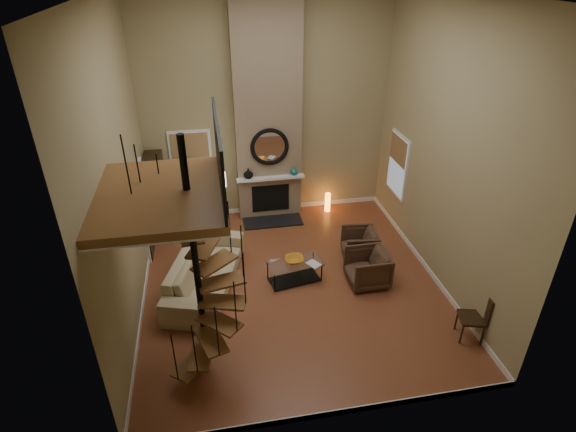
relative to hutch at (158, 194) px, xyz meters
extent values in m
cube|color=#9F5733|center=(2.77, -2.82, -0.95)|extent=(6.00, 6.50, 0.01)
cube|color=tan|center=(2.77, 0.43, 1.80)|extent=(6.00, 0.02, 5.50)
cube|color=tan|center=(2.77, -6.07, 1.80)|extent=(6.00, 0.02, 5.50)
cube|color=tan|center=(-0.23, -2.82, 1.80)|extent=(0.02, 6.50, 5.50)
cube|color=tan|center=(5.77, -2.82, 1.80)|extent=(0.02, 6.50, 5.50)
cube|color=white|center=(2.77, 0.42, -0.89)|extent=(6.00, 0.02, 0.12)
cube|color=white|center=(2.77, -6.06, -0.89)|extent=(6.00, 0.02, 0.12)
cube|color=white|center=(-0.22, -2.82, -0.89)|extent=(0.02, 6.50, 0.12)
cube|color=white|center=(5.76, -2.82, -0.89)|extent=(0.02, 6.50, 0.12)
cube|color=#877157|center=(2.77, 0.24, 1.80)|extent=(1.60, 0.38, 5.50)
cube|color=black|center=(2.77, -0.25, -0.93)|extent=(1.50, 0.60, 0.04)
cube|color=black|center=(2.77, 0.04, -0.40)|extent=(0.95, 0.02, 0.72)
cube|color=white|center=(2.77, -0.04, 0.20)|extent=(1.70, 0.18, 0.06)
torus|color=black|center=(2.77, 0.02, 1.00)|extent=(0.94, 0.10, 0.94)
cylinder|color=white|center=(2.77, 0.03, 1.00)|extent=(0.80, 0.01, 0.80)
imported|color=black|center=(2.22, 0.00, 0.35)|extent=(0.24, 0.24, 0.25)
imported|color=#1B5E5B|center=(3.37, 0.00, 0.33)|extent=(0.20, 0.20, 0.21)
cube|color=white|center=(0.87, 0.41, 0.65)|extent=(1.02, 0.04, 1.52)
cube|color=#8C9EB2|center=(0.87, 0.38, 0.65)|extent=(0.90, 0.01, 1.40)
cube|color=#A37C49|center=(0.87, 0.37, 0.86)|extent=(0.90, 0.01, 0.98)
cube|color=white|center=(5.75, -0.82, 0.65)|extent=(0.04, 1.02, 1.52)
cube|color=#8C9EB2|center=(5.72, -0.82, 0.65)|extent=(0.01, 0.90, 1.40)
cube|color=#A37C49|center=(5.71, -0.82, 1.03)|extent=(0.01, 0.90, 0.63)
cube|color=white|center=(-0.20, -1.02, 0.10)|extent=(0.06, 1.05, 2.16)
cube|color=black|center=(-0.17, -1.02, 0.07)|extent=(0.05, 0.90, 2.05)
cube|color=#8C9EB2|center=(-0.14, -1.02, 0.50)|extent=(0.01, 0.60, 0.90)
cube|color=brown|center=(0.62, -4.62, 2.23)|extent=(1.70, 2.20, 0.12)
cube|color=white|center=(0.62, -4.62, 2.16)|extent=(1.70, 2.20, 0.03)
cube|color=black|center=(1.44, -4.62, 2.76)|extent=(0.04, 2.20, 0.94)
cylinder|color=black|center=(0.97, -4.62, 1.06)|extent=(0.10, 0.10, 4.02)
cube|color=brown|center=(0.75, -4.90, -0.69)|extent=(0.71, 0.78, 0.04)
cylinder|color=black|center=(0.53, -5.19, -0.22)|extent=(0.02, 0.02, 0.94)
cube|color=brown|center=(0.91, -4.98, -0.43)|extent=(0.46, 0.77, 0.04)
cylinder|color=black|center=(0.84, -5.33, 0.04)|extent=(0.02, 0.02, 0.94)
cube|color=brown|center=(1.08, -4.96, -0.17)|extent=(0.55, 0.79, 0.04)
cylinder|color=black|center=(1.19, -5.31, 0.30)|extent=(0.02, 0.02, 0.94)
cube|color=brown|center=(1.23, -4.87, 0.09)|extent=(0.75, 0.74, 0.04)
cylinder|color=black|center=(1.49, -5.12, 0.56)|extent=(0.02, 0.02, 0.94)
cube|color=brown|center=(1.32, -4.72, 0.35)|extent=(0.79, 0.53, 0.04)
cylinder|color=black|center=(1.66, -4.82, 0.82)|extent=(0.02, 0.02, 0.94)
cube|color=brown|center=(1.32, -4.55, 0.61)|extent=(0.77, 0.48, 0.04)
cylinder|color=black|center=(1.67, -4.47, 1.08)|extent=(0.02, 0.02, 0.94)
cube|color=brown|center=(1.25, -4.39, 0.87)|extent=(0.77, 0.72, 0.04)
cylinder|color=black|center=(1.52, -4.16, 1.34)|extent=(0.02, 0.02, 0.94)
cube|color=brown|center=(1.10, -4.29, 1.13)|extent=(0.58, 0.79, 0.04)
cylinder|color=black|center=(1.24, -3.95, 1.60)|extent=(0.02, 0.02, 0.94)
cube|color=brown|center=(0.93, -4.26, 1.39)|extent=(0.41, 0.75, 0.04)
cylinder|color=black|center=(0.89, -3.90, 1.86)|extent=(0.02, 0.02, 0.94)
cube|color=brown|center=(0.77, -4.32, 1.65)|extent=(0.68, 0.79, 0.04)
cylinder|color=black|center=(0.57, -4.02, 2.12)|extent=(0.02, 0.02, 0.94)
cube|color=brown|center=(0.65, -4.45, 1.91)|extent=(0.80, 0.64, 0.04)
cylinder|color=black|center=(0.33, -4.28, 2.38)|extent=(0.02, 0.02, 0.94)
cube|color=brown|center=(0.61, -4.62, 2.17)|extent=(0.72, 0.34, 0.04)
cylinder|color=black|center=(0.25, -4.62, 2.64)|extent=(0.02, 0.02, 0.94)
cube|color=black|center=(0.00, 0.00, 0.00)|extent=(0.41, 0.87, 1.94)
imported|color=tan|center=(1.02, -2.57, -0.55)|extent=(1.80, 2.89, 0.79)
imported|color=#4A3122|center=(4.52, -2.16, -0.60)|extent=(0.82, 0.80, 0.68)
imported|color=#4A3122|center=(4.40, -3.05, -0.60)|extent=(0.83, 0.81, 0.75)
cube|color=silver|center=(2.85, -2.73, -0.51)|extent=(1.21, 0.76, 0.02)
cube|color=black|center=(2.85, -2.73, -0.92)|extent=(1.10, 0.65, 0.01)
cylinder|color=black|center=(2.38, -3.04, -0.73)|extent=(0.03, 0.03, 0.41)
cylinder|color=black|center=(3.40, -2.85, -0.73)|extent=(0.03, 0.03, 0.41)
cylinder|color=black|center=(2.30, -2.61, -0.73)|extent=(0.03, 0.03, 0.41)
cylinder|color=black|center=(3.32, -2.42, -0.73)|extent=(0.03, 0.03, 0.41)
imported|color=orange|center=(2.85, -2.68, -0.45)|extent=(0.39, 0.39, 0.10)
imported|color=gray|center=(3.20, -2.88, -0.49)|extent=(0.33, 0.35, 0.03)
cylinder|color=black|center=(1.43, -0.77, -0.93)|extent=(0.38, 0.38, 0.03)
cylinder|color=black|center=(1.43, -0.77, -0.15)|extent=(0.04, 0.04, 1.64)
cylinder|color=#F2E5C6|center=(1.43, -0.77, 0.60)|extent=(0.42, 0.42, 0.34)
cylinder|color=orange|center=(4.31, 0.09, -0.70)|extent=(0.15, 0.15, 0.52)
cube|color=black|center=(5.60, -4.92, -0.51)|extent=(0.51, 0.51, 0.05)
cube|color=black|center=(5.80, -4.97, -0.25)|extent=(0.14, 0.40, 0.50)
cylinder|color=black|center=(5.38, -5.04, -0.74)|extent=(0.04, 0.04, 0.40)
cylinder|color=black|center=(5.73, -5.13, -0.74)|extent=(0.04, 0.04, 0.40)
cylinder|color=black|center=(5.47, -4.70, -0.74)|extent=(0.04, 0.04, 0.40)
cylinder|color=black|center=(5.82, -4.79, -0.74)|extent=(0.04, 0.04, 0.40)
camera|label=1|loc=(1.31, -10.35, 5.05)|focal=28.68mm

